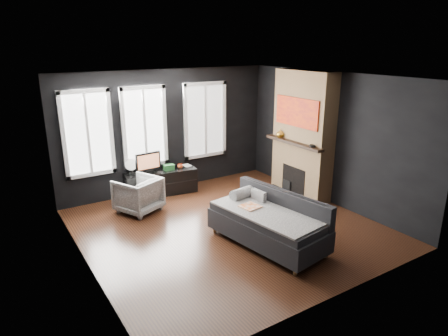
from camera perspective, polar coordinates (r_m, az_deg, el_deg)
floor at (r=7.40m, az=0.60°, el=-8.50°), size 5.00×5.00×0.00m
ceiling at (r=6.66m, az=0.68°, el=12.83°), size 5.00×5.00×0.00m
wall_back at (r=9.04m, az=-8.08°, el=5.28°), size 5.00×0.02×2.70m
wall_left at (r=5.99m, az=-19.87°, el=-2.04°), size 0.02×5.00×2.70m
wall_right at (r=8.49m, az=14.96°, el=4.05°), size 0.02×5.00×2.70m
windows at (r=8.67m, az=-11.01°, el=11.51°), size 4.00×0.16×1.76m
fireplace at (r=8.76m, az=11.20°, el=4.72°), size 0.70×1.62×2.70m
sofa at (r=6.69m, az=6.22°, el=-7.44°), size 1.32×2.16×0.87m
stripe_pillow at (r=7.02m, az=4.97°, el=-4.44°), size 0.10×0.32×0.32m
armchair at (r=8.11m, az=-12.16°, el=-3.51°), size 0.98×0.95×0.77m
media_console at (r=8.98m, az=-9.05°, el=-2.03°), size 1.62×0.67×0.54m
monitor at (r=8.72m, az=-10.80°, el=0.94°), size 0.58×0.16×0.51m
desk_fan at (r=8.71m, az=-13.10°, el=0.24°), size 0.32×0.32×0.36m
mug at (r=8.98m, az=-6.29°, el=0.33°), size 0.14×0.12×0.12m
book at (r=9.09m, az=-5.81°, el=0.90°), size 0.16×0.02×0.22m
storage_box at (r=8.90m, az=-7.90°, el=0.11°), size 0.24×0.16×0.12m
mantel_vase at (r=8.93m, az=8.03°, el=4.91°), size 0.21×0.21×0.18m
mantel_clock at (r=8.23m, az=12.51°, el=3.09°), size 0.13×0.13×0.04m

